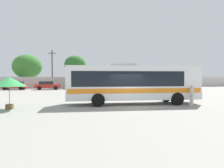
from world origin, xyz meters
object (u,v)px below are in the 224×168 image
parked_car_leftmost_red (15,85)px  parked_car_rightmost_silver (109,84)px  vendor_umbrella_secondary_green (9,82)px  parked_car_second_red (47,85)px  roadside_tree_left (27,67)px  roadside_tree_midleft (75,65)px  attendant_by_bus_door (192,94)px  parked_car_third_maroon (78,85)px  utility_pole_near (52,68)px  coach_bus_white_orange (131,82)px

parked_car_leftmost_red → parked_car_rightmost_silver: bearing=-1.5°
vendor_umbrella_secondary_green → parked_car_second_red: (0.36, 22.30, -1.17)m
roadside_tree_left → roadside_tree_midleft: bearing=-7.6°
attendant_by_bus_door → parked_car_third_maroon: attendant_by_bus_door is taller
vendor_umbrella_secondary_green → parked_car_leftmost_red: (-5.15, 22.99, -1.17)m
parked_car_leftmost_red → utility_pole_near: size_ratio=0.55×
parked_car_rightmost_silver → roadside_tree_left: bearing=153.5°
parked_car_third_maroon → parked_car_rightmost_silver: 5.80m
coach_bus_white_orange → roadside_tree_midleft: 28.71m
utility_pole_near → roadside_tree_left: utility_pole_near is taller
attendant_by_bus_door → roadside_tree_midleft: bearing=105.5°
parked_car_rightmost_silver → roadside_tree_midleft: (-6.09, 6.65, 3.99)m
parked_car_third_maroon → roadside_tree_midleft: (-0.29, 6.31, 4.01)m
attendant_by_bus_door → parked_car_leftmost_red: size_ratio=0.39×
vendor_umbrella_secondary_green → parked_car_second_red: size_ratio=0.55×
parked_car_leftmost_red → parked_car_third_maroon: 10.84m
vendor_umbrella_secondary_green → roadside_tree_left: size_ratio=0.35×
parked_car_leftmost_red → parked_car_third_maroon: bearing=-0.5°
parked_car_second_red → attendant_by_bus_door: bearing=-60.2°
vendor_umbrella_secondary_green → parked_car_second_red: bearing=89.1°
roadside_tree_left → roadside_tree_midleft: 9.94m
vendor_umbrella_secondary_green → utility_pole_near: size_ratio=0.31×
attendant_by_bus_door → parked_car_second_red: size_ratio=0.37×
coach_bus_white_orange → parked_car_leftmost_red: 26.44m
coach_bus_white_orange → parked_car_second_red: (-9.02, 21.38, -1.07)m
utility_pole_near → roadside_tree_left: size_ratio=1.14×
roadside_tree_midleft → roadside_tree_left: bearing=172.4°
coach_bus_white_orange → parked_car_second_red: 23.23m
roadside_tree_midleft → coach_bus_white_orange: bearing=-82.0°
attendant_by_bus_door → utility_pole_near: (-13.16, 31.30, 3.14)m
parked_car_leftmost_red → coach_bus_white_orange: bearing=-56.6°
vendor_umbrella_secondary_green → parked_car_leftmost_red: vendor_umbrella_secondary_green is taller
utility_pole_near → parked_car_second_red: bearing=-91.8°
coach_bus_white_orange → roadside_tree_left: size_ratio=1.63×
utility_pole_near → roadside_tree_left: bearing=176.6°
parked_car_second_red → roadside_tree_left: 10.17m
attendant_by_bus_door → utility_pole_near: size_ratio=0.21×
attendant_by_bus_door → roadside_tree_left: (-18.22, 31.60, 3.41)m
vendor_umbrella_secondary_green → parked_car_rightmost_silver: 25.32m
vendor_umbrella_secondary_green → parked_car_rightmost_silver: (11.47, 22.54, -1.14)m
coach_bus_white_orange → parked_car_rightmost_silver: size_ratio=2.56×
attendant_by_bus_door → utility_pole_near: utility_pole_near is taller
vendor_umbrella_secondary_green → parked_car_second_red: vendor_umbrella_secondary_green is taller
parked_car_rightmost_silver → attendant_by_bus_door: bearing=-84.5°
utility_pole_near → roadside_tree_left: (-5.06, 0.30, 0.27)m
parked_car_rightmost_silver → roadside_tree_midleft: 9.86m
parked_car_leftmost_red → parked_car_second_red: (5.51, -0.69, 0.01)m
parked_car_leftmost_red → roadside_tree_midleft: (10.54, 6.21, 4.02)m
utility_pole_near → coach_bus_white_orange: bearing=-73.3°
vendor_umbrella_secondary_green → parked_car_third_maroon: (5.68, 22.88, -1.16)m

